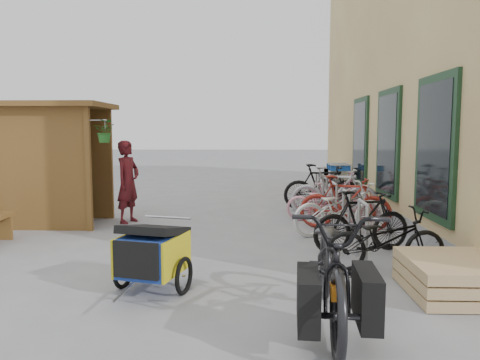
{
  "coord_description": "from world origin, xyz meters",
  "views": [
    {
      "loc": [
        0.75,
        -6.62,
        1.85
      ],
      "look_at": [
        0.5,
        1.5,
        1.0
      ],
      "focal_mm": 35.0,
      "sensor_mm": 36.0,
      "label": 1
    }
  ],
  "objects_px": {
    "shopping_carts": "(335,177)",
    "bike_7": "(322,187)",
    "bike_1": "(362,221)",
    "child_trailer": "(153,252)",
    "bike_4": "(324,202)",
    "person_kiosk": "(128,182)",
    "bike_3": "(345,203)",
    "cargo_bike": "(333,266)",
    "bike_0": "(385,240)",
    "bike_6": "(330,192)",
    "pallet_stack": "(452,277)",
    "bike_2": "(340,209)",
    "kiosk": "(50,146)",
    "bike_5": "(334,193)"
  },
  "relations": [
    {
      "from": "shopping_carts",
      "to": "bike_7",
      "type": "bearing_deg",
      "value": -108.2
    },
    {
      "from": "bike_1",
      "to": "child_trailer",
      "type": "bearing_deg",
      "value": 107.04
    },
    {
      "from": "bike_1",
      "to": "bike_4",
      "type": "xyz_separation_m",
      "value": [
        -0.21,
        2.44,
        -0.07
      ]
    },
    {
      "from": "shopping_carts",
      "to": "person_kiosk",
      "type": "relative_size",
      "value": 0.91
    },
    {
      "from": "bike_3",
      "to": "bike_4",
      "type": "distance_m",
      "value": 0.84
    },
    {
      "from": "cargo_bike",
      "to": "bike_0",
      "type": "height_order",
      "value": "cargo_bike"
    },
    {
      "from": "bike_6",
      "to": "bike_3",
      "type": "bearing_deg",
      "value": 179.78
    },
    {
      "from": "shopping_carts",
      "to": "bike_6",
      "type": "bearing_deg",
      "value": -102.7
    },
    {
      "from": "shopping_carts",
      "to": "bike_1",
      "type": "distance_m",
      "value": 5.9
    },
    {
      "from": "person_kiosk",
      "to": "bike_1",
      "type": "bearing_deg",
      "value": -96.15
    },
    {
      "from": "person_kiosk",
      "to": "bike_4",
      "type": "height_order",
      "value": "person_kiosk"
    },
    {
      "from": "bike_1",
      "to": "pallet_stack",
      "type": "bearing_deg",
      "value": -177.73
    },
    {
      "from": "bike_7",
      "to": "bike_4",
      "type": "bearing_deg",
      "value": 173.03
    },
    {
      "from": "cargo_bike",
      "to": "bike_2",
      "type": "relative_size",
      "value": 1.27
    },
    {
      "from": "shopping_carts",
      "to": "bike_3",
      "type": "distance_m",
      "value": 4.25
    },
    {
      "from": "pallet_stack",
      "to": "bike_7",
      "type": "relative_size",
      "value": 0.66
    },
    {
      "from": "bike_7",
      "to": "cargo_bike",
      "type": "bearing_deg",
      "value": 172.15
    },
    {
      "from": "shopping_carts",
      "to": "bike_4",
      "type": "xyz_separation_m",
      "value": [
        -0.81,
        -3.43,
        -0.17
      ]
    },
    {
      "from": "bike_6",
      "to": "bike_7",
      "type": "height_order",
      "value": "bike_7"
    },
    {
      "from": "shopping_carts",
      "to": "cargo_bike",
      "type": "distance_m",
      "value": 8.75
    },
    {
      "from": "pallet_stack",
      "to": "bike_4",
      "type": "relative_size",
      "value": 0.78
    },
    {
      "from": "person_kiosk",
      "to": "bike_3",
      "type": "relative_size",
      "value": 0.97
    },
    {
      "from": "kiosk",
      "to": "bike_1",
      "type": "bearing_deg",
      "value": -19.51
    },
    {
      "from": "child_trailer",
      "to": "person_kiosk",
      "type": "distance_m",
      "value": 4.28
    },
    {
      "from": "pallet_stack",
      "to": "shopping_carts",
      "type": "relative_size",
      "value": 0.79
    },
    {
      "from": "person_kiosk",
      "to": "bike_4",
      "type": "distance_m",
      "value": 4.02
    },
    {
      "from": "child_trailer",
      "to": "bike_5",
      "type": "height_order",
      "value": "bike_5"
    },
    {
      "from": "bike_1",
      "to": "bike_2",
      "type": "bearing_deg",
      "value": -9.81
    },
    {
      "from": "shopping_carts",
      "to": "bike_5",
      "type": "height_order",
      "value": "bike_5"
    },
    {
      "from": "bike_1",
      "to": "bike_6",
      "type": "relative_size",
      "value": 0.9
    },
    {
      "from": "bike_5",
      "to": "bike_6",
      "type": "bearing_deg",
      "value": 9.91
    },
    {
      "from": "child_trailer",
      "to": "bike_0",
      "type": "height_order",
      "value": "bike_0"
    },
    {
      "from": "bike_1",
      "to": "bike_5",
      "type": "bearing_deg",
      "value": -16.52
    },
    {
      "from": "child_trailer",
      "to": "bike_7",
      "type": "distance_m",
      "value": 6.35
    },
    {
      "from": "cargo_bike",
      "to": "pallet_stack",
      "type": "bearing_deg",
      "value": 35.11
    },
    {
      "from": "bike_3",
      "to": "person_kiosk",
      "type": "bearing_deg",
      "value": 96.09
    },
    {
      "from": "child_trailer",
      "to": "cargo_bike",
      "type": "height_order",
      "value": "cargo_bike"
    },
    {
      "from": "bike_3",
      "to": "shopping_carts",
      "type": "bearing_deg",
      "value": 6.34
    },
    {
      "from": "child_trailer",
      "to": "bike_6",
      "type": "height_order",
      "value": "bike_6"
    },
    {
      "from": "bike_4",
      "to": "bike_6",
      "type": "xyz_separation_m",
      "value": [
        0.31,
        1.18,
        0.06
      ]
    },
    {
      "from": "pallet_stack",
      "to": "bike_1",
      "type": "relative_size",
      "value": 0.75
    },
    {
      "from": "bike_1",
      "to": "bike_4",
      "type": "distance_m",
      "value": 2.45
    },
    {
      "from": "pallet_stack",
      "to": "bike_1",
      "type": "distance_m",
      "value": 1.97
    },
    {
      "from": "bike_4",
      "to": "bike_7",
      "type": "bearing_deg",
      "value": 2.45
    },
    {
      "from": "child_trailer",
      "to": "bike_7",
      "type": "xyz_separation_m",
      "value": [
        2.78,
        5.71,
        0.08
      ]
    },
    {
      "from": "child_trailer",
      "to": "bike_0",
      "type": "relative_size",
      "value": 0.9
    },
    {
      "from": "bike_5",
      "to": "pallet_stack",
      "type": "bearing_deg",
      "value": -159.66
    },
    {
      "from": "bike_4",
      "to": "bike_7",
      "type": "height_order",
      "value": "bike_7"
    },
    {
      "from": "bike_1",
      "to": "bike_7",
      "type": "bearing_deg",
      "value": -14.96
    },
    {
      "from": "bike_0",
      "to": "bike_6",
      "type": "xyz_separation_m",
      "value": [
        0.0,
        4.57,
        0.04
      ]
    }
  ]
}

